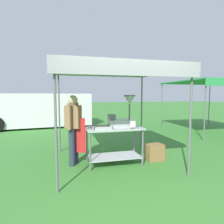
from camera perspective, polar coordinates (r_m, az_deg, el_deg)
name	(u,v)px	position (r m, az deg, el deg)	size (l,w,h in m)	color
ground_plane	(88,128)	(9.37, -7.21, -4.88)	(70.00, 70.00, 0.00)	#3D7F33
stall_canopy	(113,72)	(4.46, 0.33, 11.87)	(2.70, 2.58, 2.22)	slate
donut_cart	(114,138)	(4.45, 0.64, -7.89)	(1.30, 0.64, 0.87)	#B7B7BC
donut_tray	(102,128)	(4.19, -2.89, -4.84)	(0.40, 0.28, 0.07)	#B7B7BC
donut_fryer	(123,115)	(4.42, 3.20, -1.04)	(0.63, 0.28, 0.75)	#B7B7BC
menu_sign	(133,124)	(4.30, 6.26, -3.64)	(0.13, 0.05, 0.23)	black
vendor	(74,126)	(4.46, -11.48, -4.14)	(0.46, 0.52, 1.61)	#2D3347
supply_crate	(155,152)	(4.93, 12.65, -11.68)	(0.44, 0.32, 0.40)	olive
van_white	(37,110)	(10.38, -21.62, 0.65)	(5.45, 2.49, 1.69)	white
neighbour_tent	(209,83)	(9.39, 27.22, 7.80)	(3.04, 3.23, 2.22)	slate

